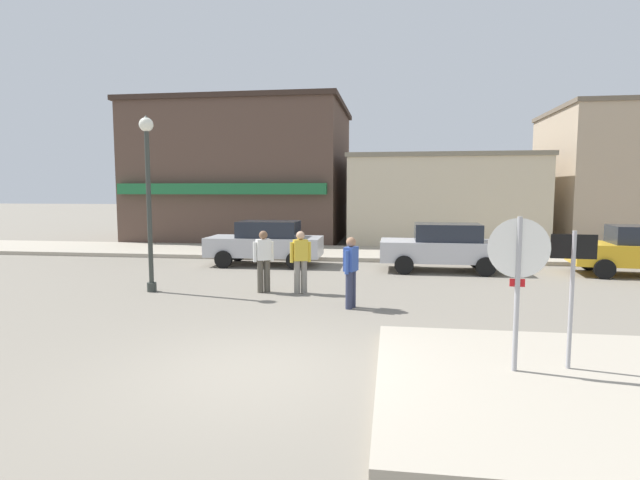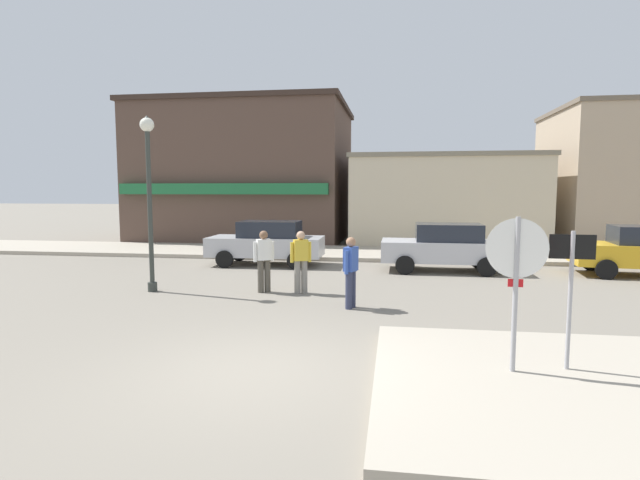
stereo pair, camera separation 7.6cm
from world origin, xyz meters
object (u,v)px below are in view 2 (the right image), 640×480
at_px(pedestrian_kerb_side, 264,259).
at_px(pedestrian_crossing_near, 351,270).
at_px(stop_sign, 516,274).
at_px(parked_car_nearest, 267,242).
at_px(one_way_sign, 571,286).
at_px(lamp_post, 149,178).
at_px(pedestrian_crossing_far, 301,260).
at_px(parked_car_second, 445,247).

bearing_deg(pedestrian_kerb_side, pedestrian_crossing_near, -30.76).
xyz_separation_m(stop_sign, pedestrian_kerb_side, (-4.99, 5.39, -0.65)).
bearing_deg(parked_car_nearest, one_way_sign, -54.91).
bearing_deg(pedestrian_kerb_side, lamp_post, -173.60).
bearing_deg(pedestrian_crossing_far, pedestrian_kerb_side, -179.19).
relative_size(lamp_post, pedestrian_crossing_near, 2.82).
xyz_separation_m(lamp_post, parked_car_nearest, (1.81, 4.95, -2.15)).
xyz_separation_m(parked_car_nearest, pedestrian_crossing_far, (2.10, -4.60, 0.06)).
bearing_deg(stop_sign, parked_car_nearest, 121.42).
bearing_deg(stop_sign, pedestrian_crossing_far, 126.64).
xyz_separation_m(one_way_sign, pedestrian_crossing_far, (-4.79, 5.20, -0.46)).
distance_m(parked_car_nearest, pedestrian_kerb_side, 4.75).
bearing_deg(stop_sign, lamp_post, 147.44).
relative_size(pedestrian_crossing_far, pedestrian_kerb_side, 1.00).
bearing_deg(one_way_sign, parked_car_second, 94.90).
height_order(one_way_sign, pedestrian_crossing_near, one_way_sign).
relative_size(parked_car_second, pedestrian_kerb_side, 2.49).
distance_m(lamp_post, pedestrian_crossing_far, 4.44).
height_order(stop_sign, parked_car_second, stop_sign).
distance_m(stop_sign, pedestrian_kerb_side, 7.38).
bearing_deg(parked_car_nearest, pedestrian_kerb_side, -76.33).
relative_size(stop_sign, parked_car_nearest, 0.57).
distance_m(parked_car_second, pedestrian_crossing_near, 6.14).
xyz_separation_m(stop_sign, parked_car_second, (-0.03, 9.54, -0.71)).
bearing_deg(pedestrian_crossing_far, parked_car_second, 46.03).
bearing_deg(lamp_post, parked_car_second, 29.57).
xyz_separation_m(parked_car_nearest, pedestrian_crossing_near, (3.50, -6.04, 0.06)).
bearing_deg(pedestrian_crossing_far, stop_sign, -53.36).
relative_size(one_way_sign, pedestrian_crossing_far, 1.30).
height_order(parked_car_second, pedestrian_crossing_near, pedestrian_crossing_near).
bearing_deg(one_way_sign, lamp_post, 150.82).
bearing_deg(stop_sign, pedestrian_kerb_side, 132.80).
distance_m(parked_car_nearest, parked_car_second, 6.11).
distance_m(lamp_post, parked_car_nearest, 5.69).
xyz_separation_m(pedestrian_crossing_near, pedestrian_crossing_far, (-1.41, 1.43, 0.00)).
xyz_separation_m(stop_sign, pedestrian_crossing_near, (-2.61, 3.97, -0.65)).
bearing_deg(one_way_sign, pedestrian_kerb_side, 138.02).
bearing_deg(stop_sign, parked_car_second, 90.15).
distance_m(stop_sign, parked_car_second, 9.57).
distance_m(one_way_sign, pedestrian_crossing_far, 7.09).
bearing_deg(pedestrian_crossing_near, stop_sign, -56.70).
bearing_deg(parked_car_second, one_way_sign, -85.10).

